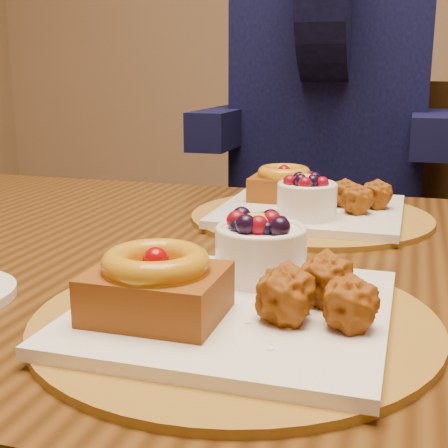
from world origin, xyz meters
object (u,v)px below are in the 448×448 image
(dining_table, at_px, (281,315))
(place_setting_near, at_px, (233,294))
(place_setting_far, at_px, (309,205))
(chair_far, at_px, (375,251))
(diner, at_px, (332,68))

(dining_table, height_order, place_setting_near, place_setting_near)
(place_setting_far, bearing_deg, chair_far, 83.32)
(dining_table, distance_m, chair_far, 0.87)
(dining_table, distance_m, place_setting_near, 0.24)
(diner, bearing_deg, place_setting_far, -80.53)
(place_setting_far, distance_m, chair_far, 0.69)
(place_setting_far, relative_size, diner, 0.41)
(chair_far, height_order, diner, diner)
(diner, bearing_deg, place_setting_near, -82.56)
(place_setting_near, height_order, place_setting_far, place_setting_near)
(dining_table, xyz_separation_m, place_setting_far, (-0.00, 0.22, 0.10))
(dining_table, relative_size, place_setting_near, 4.21)
(place_setting_far, xyz_separation_m, chair_far, (0.07, 0.63, -0.25))
(dining_table, height_order, place_setting_far, place_setting_far)
(diner, bearing_deg, chair_far, 14.80)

